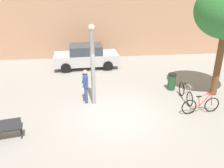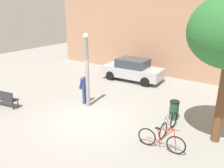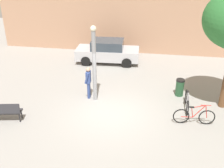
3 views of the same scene
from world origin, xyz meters
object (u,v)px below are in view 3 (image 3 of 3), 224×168
(person_by_lamppost, at_px, (88,80))
(trash_bin, at_px, (180,87))
(parked_car_silver, at_px, (108,51))
(bicycle_red, at_px, (194,116))
(bicycle_silver, at_px, (187,102))
(park_bench, at_px, (2,111))
(lamppost, at_px, (94,62))

(person_by_lamppost, height_order, trash_bin, person_by_lamppost)
(parked_car_silver, bearing_deg, bicycle_red, -52.85)
(bicycle_silver, bearing_deg, parked_car_silver, 131.81)
(bicycle_red, xyz_separation_m, parked_car_silver, (-5.03, 6.64, 0.39))
(person_by_lamppost, bearing_deg, parked_car_silver, 89.30)
(trash_bin, bearing_deg, park_bench, -154.31)
(bicycle_red, bearing_deg, person_by_lamppost, 162.75)
(bicycle_red, relative_size, parked_car_silver, 0.42)
(person_by_lamppost, xyz_separation_m, parked_car_silver, (0.06, 5.05, -0.19))
(park_bench, bearing_deg, bicycle_red, 8.15)
(person_by_lamppost, bearing_deg, lamppost, -23.53)
(lamppost, xyz_separation_m, person_by_lamppost, (-0.37, 0.16, -1.07))
(parked_car_silver, bearing_deg, lamppost, -86.62)
(bicycle_red, distance_m, bicycle_silver, 1.26)
(park_bench, relative_size, trash_bin, 1.82)
(bicycle_red, bearing_deg, lamppost, 163.26)
(bicycle_silver, height_order, trash_bin, bicycle_silver)
(park_bench, distance_m, parked_car_silver, 8.48)
(person_by_lamppost, height_order, park_bench, person_by_lamppost)
(lamppost, xyz_separation_m, park_bench, (-3.57, -2.61, -1.49))
(bicycle_red, xyz_separation_m, bicycle_silver, (-0.21, 1.25, 0.00))
(lamppost, distance_m, person_by_lamppost, 1.14)
(lamppost, xyz_separation_m, bicycle_silver, (4.51, -0.17, -1.65))
(bicycle_silver, xyz_separation_m, parked_car_silver, (-4.82, 5.39, 0.39))
(bicycle_silver, relative_size, trash_bin, 1.98)
(trash_bin, bearing_deg, bicycle_red, -79.58)
(lamppost, relative_size, park_bench, 2.30)
(parked_car_silver, height_order, trash_bin, parked_car_silver)
(park_bench, xyz_separation_m, trash_bin, (7.81, 3.76, -0.09))
(person_by_lamppost, height_order, bicycle_silver, person_by_lamppost)
(bicycle_silver, bearing_deg, park_bench, -163.24)
(park_bench, distance_m, bicycle_silver, 8.44)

